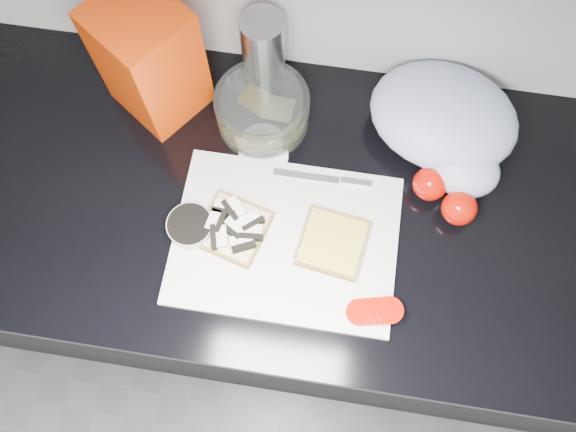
% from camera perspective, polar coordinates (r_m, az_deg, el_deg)
% --- Properties ---
extents(base_cabinet, '(3.50, 0.60, 0.86)m').
position_cam_1_polar(base_cabinet, '(1.49, 1.24, -5.12)').
color(base_cabinet, black).
rests_on(base_cabinet, ground).
extents(countertop, '(3.50, 0.64, 0.04)m').
position_cam_1_polar(countertop, '(1.06, 1.74, 1.29)').
color(countertop, black).
rests_on(countertop, base_cabinet).
extents(cutting_board, '(0.40, 0.30, 0.01)m').
position_cam_1_polar(cutting_board, '(1.01, -0.26, -2.44)').
color(cutting_board, silver).
rests_on(cutting_board, countertop).
extents(bread_left, '(0.14, 0.14, 0.04)m').
position_cam_1_polar(bread_left, '(1.00, -5.54, -1.17)').
color(bread_left, beige).
rests_on(bread_left, cutting_board).
extents(bread_right, '(0.13, 0.13, 0.02)m').
position_cam_1_polar(bread_right, '(1.00, 4.55, -2.74)').
color(bread_right, beige).
rests_on(bread_right, cutting_board).
extents(tomato_slices, '(0.11, 0.07, 0.02)m').
position_cam_1_polar(tomato_slices, '(0.97, 8.77, -9.55)').
color(tomato_slices, '#B20F04').
rests_on(tomato_slices, cutting_board).
extents(knife, '(0.18, 0.01, 0.01)m').
position_cam_1_polar(knife, '(1.05, 4.78, 3.70)').
color(knife, silver).
rests_on(knife, cutting_board).
extents(seed_tub, '(0.08, 0.08, 0.04)m').
position_cam_1_polar(seed_tub, '(1.02, -9.84, -1.12)').
color(seed_tub, '#B0B6B5').
rests_on(seed_tub, countertop).
extents(tub_lid, '(0.11, 0.11, 0.01)m').
position_cam_1_polar(tub_lid, '(1.08, -2.50, 6.08)').
color(tub_lid, white).
rests_on(tub_lid, countertop).
extents(glass_bowl, '(0.18, 0.18, 0.07)m').
position_cam_1_polar(glass_bowl, '(1.09, -2.61, 10.74)').
color(glass_bowl, silver).
rests_on(glass_bowl, countertop).
extents(bread_bag, '(0.21, 0.20, 0.24)m').
position_cam_1_polar(bread_bag, '(1.08, -13.86, 15.12)').
color(bread_bag, red).
rests_on(bread_bag, countertop).
extents(steel_canister, '(0.08, 0.08, 0.19)m').
position_cam_1_polar(steel_canister, '(1.08, -2.49, 15.93)').
color(steel_canister, '#A6A6AB').
rests_on(steel_canister, countertop).
extents(grocery_bag, '(0.32, 0.30, 0.12)m').
position_cam_1_polar(grocery_bag, '(1.09, 15.77, 9.03)').
color(grocery_bag, '#A6B2CD').
rests_on(grocery_bag, countertop).
extents(whole_tomatoes, '(0.12, 0.10, 0.06)m').
position_cam_1_polar(whole_tomatoes, '(1.05, 15.62, 1.99)').
color(whole_tomatoes, '#B20F04').
rests_on(whole_tomatoes, countertop).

